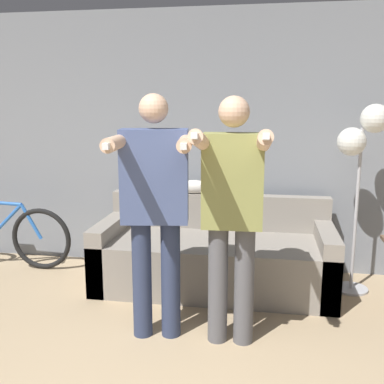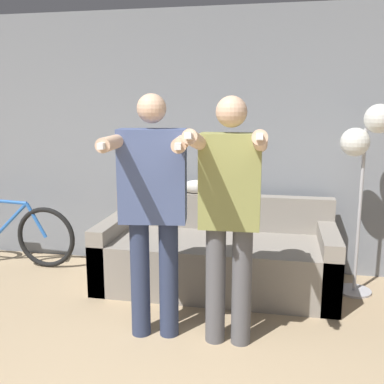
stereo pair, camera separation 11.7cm
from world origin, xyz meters
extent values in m
cube|color=gray|center=(0.00, 3.06, 1.30)|extent=(10.00, 0.05, 2.60)
cube|color=gray|center=(0.14, 2.46, 0.23)|extent=(2.15, 0.91, 0.46)
cube|color=gray|center=(0.14, 2.85, 0.64)|extent=(2.15, 0.14, 0.34)
cube|color=gray|center=(-0.86, 2.46, 0.30)|extent=(0.16, 0.91, 0.60)
cube|color=gray|center=(1.13, 2.46, 0.30)|extent=(0.16, 0.91, 0.60)
cylinder|color=#2D3856|center=(-0.28, 1.51, 0.43)|extent=(0.14, 0.14, 0.87)
cylinder|color=#2D3856|center=(-0.08, 1.54, 0.43)|extent=(0.14, 0.14, 0.87)
cube|color=#475684|center=(-0.18, 1.52, 1.19)|extent=(0.49, 0.29, 0.65)
sphere|color=#D8AD8C|center=(-0.18, 1.52, 1.65)|extent=(0.20, 0.20, 0.20)
cylinder|color=#D8AD8C|center=(-0.36, 1.24, 1.44)|extent=(0.16, 0.51, 0.10)
cube|color=white|center=(-0.32, 0.99, 1.45)|extent=(0.05, 0.12, 0.04)
cylinder|color=#D8AD8C|center=(0.08, 1.31, 1.44)|extent=(0.16, 0.51, 0.10)
cube|color=white|center=(0.11, 1.06, 1.45)|extent=(0.05, 0.12, 0.04)
cylinder|color=#56565B|center=(0.27, 1.52, 0.43)|extent=(0.14, 0.14, 0.85)
cylinder|color=#56565B|center=(0.46, 1.52, 0.43)|extent=(0.14, 0.14, 0.85)
cube|color=#8C8E4C|center=(0.36, 1.52, 1.17)|extent=(0.42, 0.23, 0.64)
sphere|color=#D8AD8C|center=(0.36, 1.52, 1.63)|extent=(0.21, 0.21, 0.21)
cylinder|color=#D8AD8C|center=(0.18, 1.27, 1.46)|extent=(0.11, 0.51, 0.18)
cube|color=white|center=(0.19, 1.02, 1.51)|extent=(0.04, 0.13, 0.06)
cylinder|color=#D8AD8C|center=(0.57, 1.28, 1.46)|extent=(0.11, 0.51, 0.18)
cube|color=white|center=(0.57, 1.04, 1.51)|extent=(0.04, 0.13, 0.06)
ellipsoid|color=silver|center=(-0.11, 2.85, 0.87)|extent=(0.30, 0.14, 0.13)
sphere|color=silver|center=(0.02, 2.85, 0.92)|extent=(0.11, 0.11, 0.11)
ellipsoid|color=silver|center=(-0.27, 2.87, 0.83)|extent=(0.17, 0.04, 0.04)
cone|color=silver|center=(0.00, 2.83, 0.96)|extent=(0.03, 0.03, 0.03)
cone|color=silver|center=(0.00, 2.87, 0.96)|extent=(0.03, 0.03, 0.03)
cylinder|color=#B2B2B7|center=(1.39, 2.60, 0.01)|extent=(0.31, 0.31, 0.02)
cylinder|color=#B2B2B7|center=(1.39, 2.60, 0.74)|extent=(0.03, 0.03, 1.48)
sphere|color=white|center=(1.49, 2.60, 1.56)|extent=(0.25, 0.25, 0.25)
sphere|color=white|center=(1.31, 2.60, 1.36)|extent=(0.25, 0.25, 0.25)
torus|color=black|center=(-1.67, 2.64, 0.32)|extent=(0.64, 0.05, 0.64)
cylinder|color=blue|center=(-2.06, 2.64, 0.49)|extent=(0.41, 0.04, 0.40)
cylinder|color=blue|center=(-2.09, 2.64, 0.68)|extent=(0.45, 0.04, 0.05)
cylinder|color=blue|center=(-1.77, 2.64, 0.50)|extent=(0.22, 0.04, 0.37)
camera|label=1|loc=(0.58, -1.47, 1.69)|focal=42.00mm
camera|label=2|loc=(0.69, -1.45, 1.69)|focal=42.00mm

